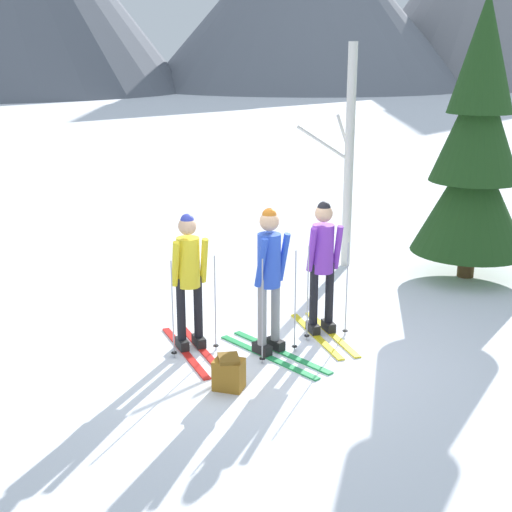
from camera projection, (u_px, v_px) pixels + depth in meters
ground_plane at (249, 348)px, 8.75m from camera, size 400.00×400.00×0.00m
skier_in_yellow at (189, 277)px, 8.48m from camera, size 0.71×1.68×1.72m
skier_in_blue at (270, 274)px, 8.35m from camera, size 1.16×1.58×1.82m
skier_in_purple at (323, 262)px, 8.97m from camera, size 0.60×1.62×1.76m
pine_tree_near at (476, 152)px, 11.02m from camera, size 1.86×1.86×4.49m
birch_tree_tall at (348, 157)px, 11.68m from camera, size 1.00×0.57×3.73m
backpack_on_snow_front at (229, 373)px, 7.65m from camera, size 0.39×0.36×0.38m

